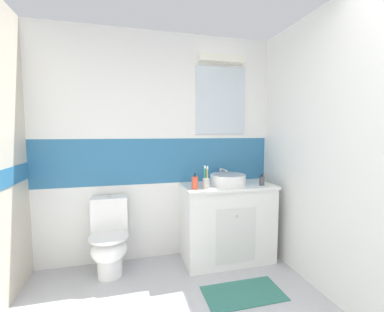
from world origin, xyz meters
TOP-DOWN VIEW (x-y plane):
  - wall_back_tiled at (0.01, 2.45)m, footprint 3.20×0.20m
  - wall_right_plain at (1.35, 1.20)m, footprint 0.10×3.48m
  - vanity_cabinet at (0.72, 2.15)m, footprint 0.99×0.52m
  - sink_basin at (0.72, 2.15)m, footprint 0.39×0.43m
  - toilet at (-0.53, 2.16)m, footprint 0.37×0.50m
  - toothbrush_cup at (0.43, 2.02)m, footprint 0.07×0.07m
  - soap_dispenser at (0.31, 2.03)m, footprint 0.07×0.07m
  - perfume_flask_small at (1.06, 2.01)m, footprint 0.04×0.03m
  - bath_mat at (0.62, 1.53)m, footprint 0.70×0.37m

SIDE VIEW (x-z plane):
  - bath_mat at x=0.62m, z-range 0.00..0.01m
  - toilet at x=-0.53m, z-range -0.03..0.74m
  - vanity_cabinet at x=0.72m, z-range 0.00..0.85m
  - perfume_flask_small at x=1.06m, z-range 0.85..0.96m
  - toothbrush_cup at x=0.43m, z-range 0.79..1.03m
  - sink_basin at x=0.72m, z-range 0.83..0.99m
  - soap_dispenser at x=0.31m, z-range 0.83..1.00m
  - wall_right_plain at x=1.35m, z-range 0.00..2.50m
  - wall_back_tiled at x=0.01m, z-range 0.01..2.51m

